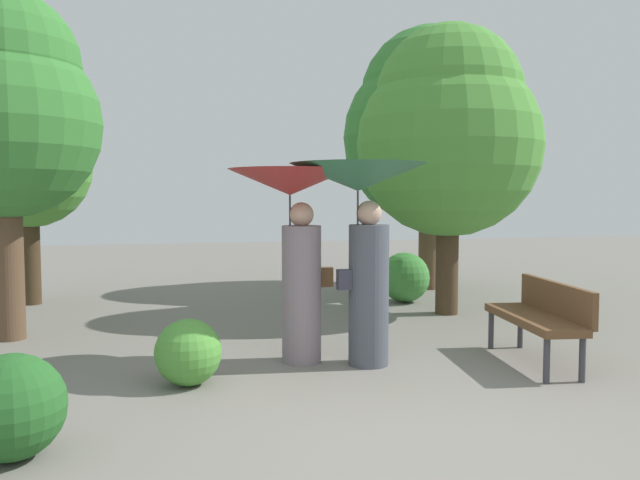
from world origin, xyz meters
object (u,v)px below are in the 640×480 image
at_px(tree_mid_right, 449,130).
at_px(tree_near_right, 430,124).
at_px(person_left, 294,223).
at_px(tree_near_left, 3,106).
at_px(person_right, 361,215).
at_px(tree_mid_left, 28,154).
at_px(park_bench, 541,314).

bearing_deg(tree_mid_right, tree_near_right, 72.46).
xyz_separation_m(person_left, tree_mid_right, (2.68, 2.14, 1.22)).
relative_size(tree_near_left, tree_near_right, 0.86).
bearing_deg(tree_near_right, tree_near_left, -157.25).
height_order(tree_near_left, tree_mid_right, tree_mid_right).
bearing_deg(person_left, person_right, -118.11).
bearing_deg(tree_mid_left, tree_near_left, -84.02).
height_order(person_left, tree_near_left, tree_near_left).
relative_size(person_left, tree_near_right, 0.41).
relative_size(person_right, tree_near_left, 0.49).
bearing_deg(person_right, park_bench, -106.38).
relative_size(person_right, park_bench, 1.30).
relative_size(tree_near_right, tree_mid_left, 1.35).
height_order(park_bench, tree_near_right, tree_near_right).
relative_size(park_bench, tree_mid_left, 0.44).
distance_m(person_right, tree_near_right, 5.81).
distance_m(tree_near_left, tree_near_right, 7.09).
relative_size(person_left, tree_mid_left, 0.55).
relative_size(person_left, park_bench, 1.27).
xyz_separation_m(tree_near_right, tree_mid_right, (-0.77, -2.43, -0.38)).
height_order(park_bench, tree_mid_left, tree_mid_left).
bearing_deg(park_bench, tree_near_right, 176.36).
bearing_deg(park_bench, tree_near_left, -106.53).
relative_size(person_right, tree_mid_right, 0.49).
height_order(person_left, park_bench, person_left).
bearing_deg(person_left, tree_near_right, -41.83).
bearing_deg(person_left, tree_mid_right, -56.17).
distance_m(person_left, park_bench, 2.66).
relative_size(person_left, person_right, 0.97).
xyz_separation_m(person_left, tree_mid_left, (-3.36, 4.47, 0.93)).
xyz_separation_m(park_bench, tree_mid_left, (-5.77, 5.11, 1.86)).
bearing_deg(person_right, tree_mid_left, 35.27).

